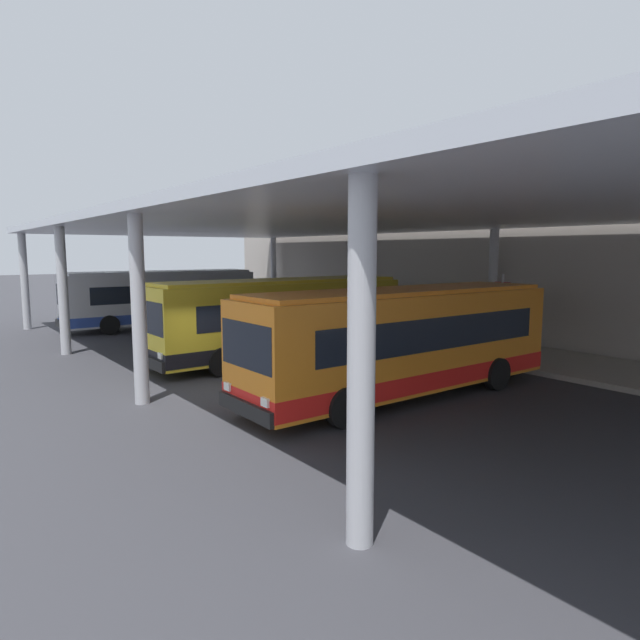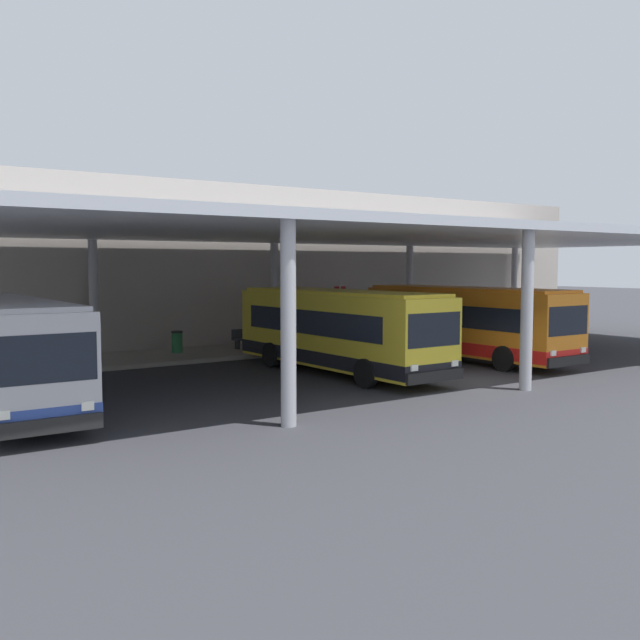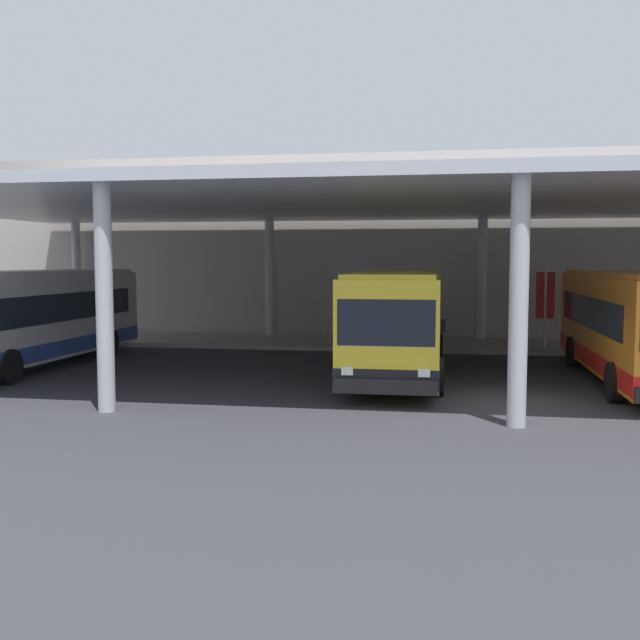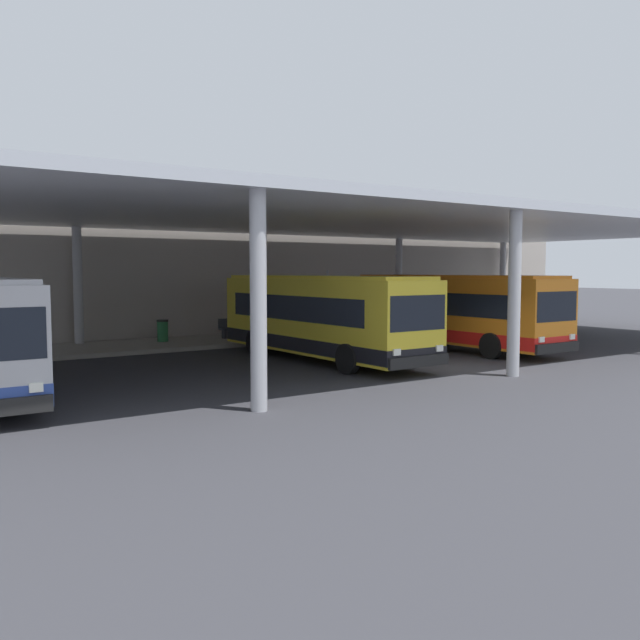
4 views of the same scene
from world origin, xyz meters
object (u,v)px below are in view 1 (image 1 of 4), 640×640
object	(u,v)px
bus_middle_bay	(403,341)
trash_bin	(379,320)
banner_sign	(502,310)
bus_second_bay	(281,318)
bench_waiting	(426,328)
bus_nearest_bay	(162,298)

from	to	relation	value
bus_middle_bay	trash_bin	bearing A→B (deg)	139.91
bus_middle_bay	banner_sign	xyz separation A→B (m)	(-1.58, 7.06, 0.32)
bus_second_bay	bench_waiting	distance (m)	7.88
bus_second_bay	banner_sign	size ratio (longest dim) A/B	3.30
bus_nearest_bay	trash_bin	distance (m)	12.26
bus_middle_bay	trash_bin	xyz separation A→B (m)	(-9.82, 8.27, -0.98)
bus_nearest_bay	bench_waiting	world-z (taller)	bus_nearest_bay
bus_second_bay	bus_nearest_bay	bearing A→B (deg)	-178.81
bus_second_bay	banner_sign	distance (m)	8.66
bus_nearest_bay	bus_second_bay	xyz separation A→B (m)	(11.95, 0.25, 0.00)
bus_nearest_bay	trash_bin	bearing A→B (deg)	43.23
bus_middle_bay	trash_bin	distance (m)	12.87
bench_waiting	bus_second_bay	bearing A→B (deg)	-93.80
bus_middle_bay	bench_waiting	xyz separation A→B (m)	(-6.26, 7.94, -0.99)
bus_second_bay	trash_bin	bearing A→B (deg)	110.52
bus_second_bay	trash_bin	distance (m)	8.73
bus_nearest_bay	bus_middle_bay	bearing A→B (deg)	0.33
bus_second_bay	banner_sign	bearing A→B (deg)	53.12
banner_sign	trash_bin	bearing A→B (deg)	171.69
bench_waiting	banner_sign	size ratio (longest dim) A/B	0.56
bus_second_bay	trash_bin	size ratio (longest dim) A/B	10.77
bus_nearest_bay	bus_middle_bay	size ratio (longest dim) A/B	1.00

